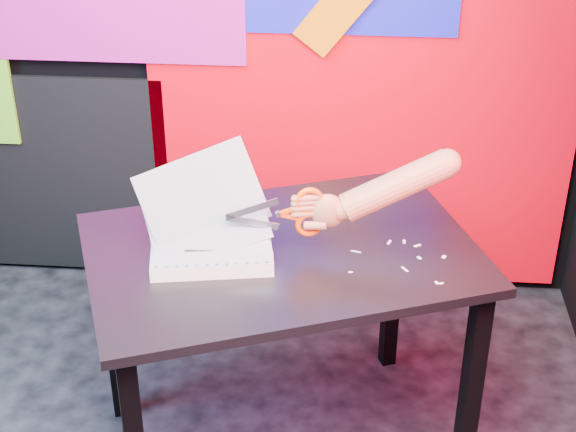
{
  "coord_description": "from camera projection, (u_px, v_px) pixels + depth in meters",
  "views": [
    {
      "loc": [
        0.63,
        -1.59,
        2.07
      ],
      "look_at": [
        0.45,
        0.5,
        0.87
      ],
      "focal_mm": 55.0,
      "sensor_mm": 36.0,
      "label": 1
    }
  ],
  "objects": [
    {
      "name": "hand_forearm",
      "position": [
        384.0,
        190.0,
        2.41
      ],
      "size": [
        0.45,
        0.15,
        0.22
      ],
      "rotation": [
        0.0,
        0.0,
        0.21
      ],
      "color": "#B55F4C",
      "rests_on": "work_table"
    },
    {
      "name": "work_table",
      "position": [
        282.0,
        279.0,
        2.54
      ],
      "size": [
        1.27,
        1.06,
        0.75
      ],
      "rotation": [
        0.0,
        0.0,
        0.36
      ],
      "color": "black",
      "rests_on": "ground"
    },
    {
      "name": "paper_clippings",
      "position": [
        406.0,
        256.0,
        2.46
      ],
      "size": [
        0.27,
        0.22,
        0.0
      ],
      "color": "silver",
      "rests_on": "work_table"
    },
    {
      "name": "room",
      "position": [
        43.0,
        124.0,
        1.78
      ],
      "size": [
        3.01,
        3.01,
        2.71
      ],
      "color": "black",
      "rests_on": "ground"
    },
    {
      "name": "backdrop",
      "position": [
        203.0,
        61.0,
        3.23
      ],
      "size": [
        2.88,
        0.05,
        2.08
      ],
      "color": "#EE0010",
      "rests_on": "ground"
    },
    {
      "name": "scissors",
      "position": [
        303.0,
        213.0,
        2.41
      ],
      "size": [
        0.27,
        0.07,
        0.15
      ],
      "rotation": [
        0.0,
        0.0,
        0.21
      ],
      "color": "silver",
      "rests_on": "printout_stack"
    },
    {
      "name": "printout_stack",
      "position": [
        211.0,
        246.0,
        2.45
      ],
      "size": [
        0.41,
        0.3,
        0.32
      ],
      "rotation": [
        0.0,
        0.0,
        0.17
      ],
      "color": "white",
      "rests_on": "work_table"
    }
  ]
}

